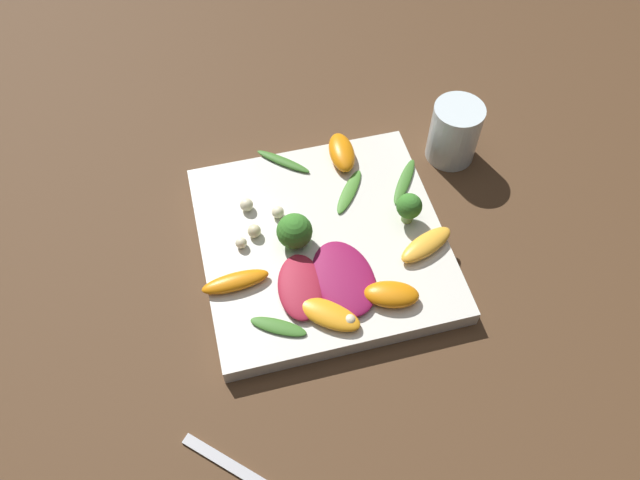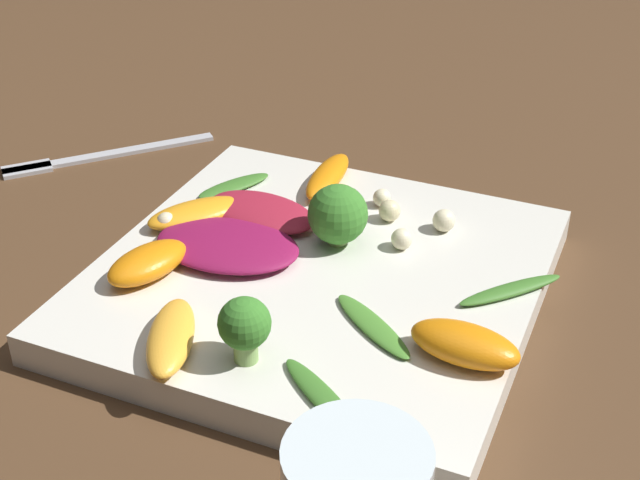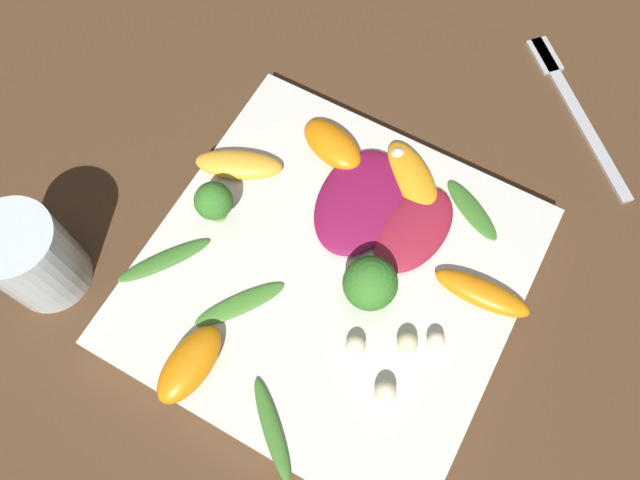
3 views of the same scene
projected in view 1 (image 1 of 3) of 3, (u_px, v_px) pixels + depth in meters
The scene contains 21 objects.
ground_plane at pixel (322, 248), 0.76m from camera, with size 2.40×2.40×0.00m, color #4C331E.
plate at pixel (322, 242), 0.75m from camera, with size 0.29×0.29×0.02m.
drinking_glass at pixel (454, 132), 0.81m from camera, with size 0.07×0.07×0.08m.
radicchio_leaf_0 at pixel (344, 278), 0.70m from camera, with size 0.11×0.08×0.01m.
radicchio_leaf_1 at pixel (300, 287), 0.70m from camera, with size 0.09×0.06×0.01m.
orange_segment_0 at pixel (328, 314), 0.68m from camera, with size 0.07×0.08×0.01m.
orange_segment_1 at pixel (426, 245), 0.73m from camera, with size 0.05×0.08×0.02m.
orange_segment_2 at pixel (342, 152), 0.80m from camera, with size 0.07×0.04×0.02m.
orange_segment_3 at pixel (391, 294), 0.69m from camera, with size 0.05×0.07×0.02m.
orange_segment_4 at pixel (235, 282), 0.70m from camera, with size 0.03×0.08×0.01m.
broccoli_floret_0 at pixel (409, 207), 0.74m from camera, with size 0.03×0.03×0.04m.
broccoli_floret_1 at pixel (295, 233), 0.72m from camera, with size 0.04×0.04×0.04m.
arugula_sprig_0 at pixel (404, 181), 0.79m from camera, with size 0.07×0.06×0.01m.
arugula_sprig_1 at pixel (283, 161), 0.81m from camera, with size 0.06×0.07×0.01m.
arugula_sprig_2 at pixel (278, 327), 0.67m from camera, with size 0.05×0.06×0.01m.
arugula_sprig_3 at pixel (349, 192), 0.78m from camera, with size 0.07×0.06×0.00m.
macadamia_nut_0 at pixel (241, 243), 0.73m from camera, with size 0.01×0.01×0.01m.
macadamia_nut_1 at pixel (350, 321), 0.67m from camera, with size 0.01×0.01×0.01m.
macadamia_nut_2 at pixel (278, 212), 0.75m from camera, with size 0.02×0.02×0.02m.
macadamia_nut_3 at pixel (247, 205), 0.76m from camera, with size 0.02×0.02×0.02m.
macadamia_nut_4 at pixel (254, 231), 0.74m from camera, with size 0.02×0.02×0.02m.
Camera 1 is at (0.41, -0.11, 0.63)m, focal length 35.00 mm.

